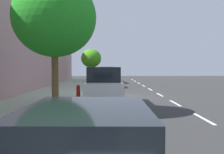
# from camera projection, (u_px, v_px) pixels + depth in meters

# --- Properties ---
(ground) EXTENTS (74.66, 74.66, 0.00)m
(ground) POSITION_uv_depth(u_px,v_px,m) (117.00, 97.00, 16.96)
(ground) COLOR #313131
(sidewalk) EXTENTS (4.44, 46.66, 0.15)m
(sidewalk) POSITION_uv_depth(u_px,v_px,m) (55.00, 96.00, 16.90)
(sidewalk) COLOR #A0AB91
(sidewalk) RESTS_ON ground
(curb_edge) EXTENTS (0.16, 46.66, 0.15)m
(curb_edge) POSITION_uv_depth(u_px,v_px,m) (89.00, 96.00, 16.93)
(curb_edge) COLOR gray
(curb_edge) RESTS_ON ground
(lane_stripe_centre) EXTENTS (0.14, 44.20, 0.01)m
(lane_stripe_centre) POSITION_uv_depth(u_px,v_px,m) (160.00, 95.00, 18.24)
(lane_stripe_centre) COLOR white
(lane_stripe_centre) RESTS_ON ground
(lane_stripe_bike_edge) EXTENTS (0.12, 46.66, 0.01)m
(lane_stripe_bike_edge) POSITION_uv_depth(u_px,v_px,m) (111.00, 97.00, 16.96)
(lane_stripe_bike_edge) COLOR white
(lane_stripe_bike_edge) RESTS_ON ground
(building_facade) EXTENTS (0.50, 46.66, 6.56)m
(building_facade) POSITION_uv_depth(u_px,v_px,m) (17.00, 47.00, 16.73)
(building_facade) COLOR tan
(building_facade) RESTS_ON ground
(parked_suv_black_nearest) EXTENTS (2.05, 4.74, 1.99)m
(parked_suv_black_nearest) POSITION_uv_depth(u_px,v_px,m) (106.00, 75.00, 30.96)
(parked_suv_black_nearest) COLOR black
(parked_suv_black_nearest) RESTS_ON ground
(parked_sedan_green_second) EXTENTS (1.98, 4.47, 1.52)m
(parked_sedan_green_second) POSITION_uv_depth(u_px,v_px,m) (105.00, 80.00, 24.31)
(parked_sedan_green_second) COLOR #1E512D
(parked_sedan_green_second) RESTS_ON ground
(parked_suv_white_mid) EXTENTS (2.01, 4.72, 1.99)m
(parked_suv_white_mid) POSITION_uv_depth(u_px,v_px,m) (104.00, 85.00, 13.91)
(parked_suv_white_mid) COLOR white
(parked_suv_white_mid) RESTS_ON ground
(bicycle_at_curb) EXTENTS (1.65, 0.61, 0.72)m
(bicycle_at_curb) POSITION_uv_depth(u_px,v_px,m) (98.00, 87.00, 20.32)
(bicycle_at_curb) COLOR black
(bicycle_at_curb) RESTS_ON ground
(cyclist_with_backpack) EXTENTS (0.52, 0.55, 1.75)m
(cyclist_with_backpack) POSITION_uv_depth(u_px,v_px,m) (96.00, 78.00, 20.75)
(cyclist_with_backpack) COLOR #C6B284
(cyclist_with_backpack) RESTS_ON ground
(street_tree_near_cyclist) EXTENTS (2.71, 2.71, 4.23)m
(street_tree_near_cyclist) POSITION_uv_depth(u_px,v_px,m) (91.00, 59.00, 34.28)
(street_tree_near_cyclist) COLOR brown
(street_tree_near_cyclist) RESTS_ON sidewalk
(street_tree_mid_block) EXTENTS (3.58, 3.58, 5.67)m
(street_tree_mid_block) POSITION_uv_depth(u_px,v_px,m) (55.00, 18.00, 10.91)
(street_tree_mid_block) COLOR brown
(street_tree_mid_block) RESTS_ON sidewalk
(fire_hydrant) EXTENTS (0.22, 0.22, 0.84)m
(fire_hydrant) POSITION_uv_depth(u_px,v_px,m) (78.00, 92.00, 14.29)
(fire_hydrant) COLOR red
(fire_hydrant) RESTS_ON sidewalk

